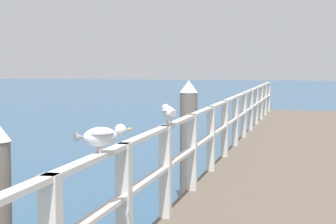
{
  "coord_description": "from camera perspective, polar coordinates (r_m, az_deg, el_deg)",
  "views": [
    {
      "loc": [
        0.41,
        0.28,
        2.26
      ],
      "look_at": [
        -2.0,
        10.65,
        1.42
      ],
      "focal_mm": 68.24,
      "sensor_mm": 36.0,
      "label": 1
    }
  ],
  "objects": [
    {
      "name": "dock_piling_far",
      "position": [
        10.23,
        1.85,
        -2.62
      ],
      "size": [
        0.29,
        0.29,
        1.97
      ],
      "color": "#6B6056",
      "rests_on": "ground_plane"
    },
    {
      "name": "seagull_background",
      "position": [
        7.11,
        0.07,
        -0.01
      ],
      "size": [
        0.26,
        0.45,
        0.21
      ],
      "rotation": [
        0.0,
        0.0,
        0.45
      ],
      "color": "white",
      "rests_on": "pier_railing"
    },
    {
      "name": "pier_deck",
      "position": [
        11.57,
        10.9,
        -5.47
      ],
      "size": [
        2.53,
        23.34,
        0.55
      ],
      "primitive_type": "cube",
      "color": "brown",
      "rests_on": "ground_plane"
    },
    {
      "name": "seagull_foreground",
      "position": [
        4.88,
        -6.0,
        -2.1
      ],
      "size": [
        0.37,
        0.37,
        0.21
      ],
      "rotation": [
        0.0,
        0.0,
        5.5
      ],
      "color": "white",
      "rests_on": "pier_railing"
    },
    {
      "name": "pier_railing",
      "position": [
        11.55,
        5.09,
        -0.91
      ],
      "size": [
        0.12,
        21.86,
        1.02
      ],
      "color": "beige",
      "rests_on": "pier_deck"
    }
  ]
}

